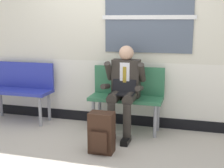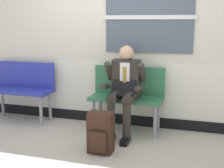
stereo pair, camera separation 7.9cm
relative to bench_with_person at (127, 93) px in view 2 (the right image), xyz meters
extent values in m
plane|color=#B2A899|center=(-0.31, -0.50, -0.57)|extent=(18.00, 18.00, 0.00)
cube|color=beige|center=(-0.31, 0.28, 1.30)|extent=(5.49, 0.12, 1.72)
cube|color=silver|center=(-0.31, 0.28, 0.02)|extent=(5.49, 0.12, 0.84)
cube|color=black|center=(-0.31, 0.28, -0.49)|extent=(5.49, 0.14, 0.16)
cube|color=#4C5666|center=(0.25, 0.21, 1.10)|extent=(1.30, 0.02, 1.03)
cube|color=silver|center=(0.25, 0.20, 1.10)|extent=(1.38, 0.03, 0.06)
cube|color=#2D6B47|center=(0.00, -0.07, -0.07)|extent=(1.07, 0.42, 0.05)
cube|color=#2D6B47|center=(0.00, 0.11, 0.17)|extent=(1.07, 0.04, 0.42)
cylinder|color=gray|center=(-0.46, -0.22, -0.33)|extent=(0.05, 0.05, 0.48)
cylinder|color=gray|center=(-0.46, 0.08, -0.33)|extent=(0.05, 0.05, 0.48)
cylinder|color=gray|center=(0.46, -0.22, -0.33)|extent=(0.05, 0.05, 0.48)
cylinder|color=gray|center=(0.46, 0.08, -0.33)|extent=(0.05, 0.05, 0.48)
cube|color=#28339E|center=(-1.79, -0.07, -0.07)|extent=(1.07, 0.42, 0.05)
cube|color=#28339E|center=(-1.79, 0.11, 0.17)|extent=(1.07, 0.04, 0.42)
cylinder|color=gray|center=(-2.25, 0.08, -0.33)|extent=(0.05, 0.05, 0.48)
cylinder|color=gray|center=(-1.33, -0.22, -0.33)|extent=(0.05, 0.05, 0.48)
cylinder|color=gray|center=(-1.33, 0.08, -0.33)|extent=(0.05, 0.05, 0.48)
cylinder|color=#2D2823|center=(-0.11, -0.28, 0.00)|extent=(0.15, 0.40, 0.15)
cylinder|color=#2D2823|center=(-0.11, -0.47, -0.31)|extent=(0.11, 0.11, 0.53)
cube|color=black|center=(-0.11, -0.53, -0.53)|extent=(0.10, 0.26, 0.07)
cylinder|color=#2D2823|center=(0.11, -0.28, 0.00)|extent=(0.15, 0.40, 0.15)
cylinder|color=#2D2823|center=(0.11, -0.47, -0.31)|extent=(0.11, 0.11, 0.53)
cube|color=black|center=(0.11, -0.53, -0.53)|extent=(0.10, 0.26, 0.07)
cube|color=#2D2823|center=(0.00, -0.07, 0.23)|extent=(0.40, 0.18, 0.55)
cube|color=silver|center=(0.00, -0.17, 0.28)|extent=(0.14, 0.01, 0.39)
cube|color=olive|center=(0.00, -0.17, 0.25)|extent=(0.05, 0.01, 0.33)
sphere|color=tan|center=(0.00, -0.07, 0.60)|extent=(0.21, 0.21, 0.21)
cylinder|color=#2D2823|center=(-0.24, -0.14, 0.34)|extent=(0.09, 0.25, 0.30)
cylinder|color=#2D2823|center=(-0.24, -0.31, 0.15)|extent=(0.08, 0.27, 0.12)
cylinder|color=#2D2823|center=(0.24, -0.14, 0.34)|extent=(0.09, 0.25, 0.30)
cylinder|color=#2D2823|center=(0.24, -0.31, 0.15)|extent=(0.08, 0.27, 0.12)
cube|color=black|center=(0.00, -0.31, 0.06)|extent=(0.34, 0.22, 0.02)
cube|color=black|center=(0.00, -0.18, 0.17)|extent=(0.34, 0.08, 0.21)
cube|color=#331E14|center=(-0.12, -0.89, -0.31)|extent=(0.31, 0.20, 0.52)
cube|color=#331E14|center=(-0.12, -1.01, -0.39)|extent=(0.21, 0.04, 0.26)
camera|label=1|loc=(0.99, -4.36, 1.06)|focal=49.59mm
camera|label=2|loc=(1.07, -4.34, 1.06)|focal=49.59mm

